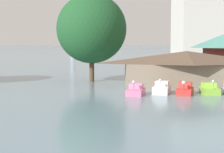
{
  "coord_description": "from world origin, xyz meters",
  "views": [
    {
      "loc": [
        4.96,
        -9.07,
        5.45
      ],
      "look_at": [
        5.24,
        21.16,
        2.57
      ],
      "focal_mm": 56.38,
      "sensor_mm": 36.0,
      "label": 1
    }
  ],
  "objects_px": {
    "pedal_boat_pink": "(136,90)",
    "pedal_boat_lime": "(210,89)",
    "pedal_boat_white": "(162,89)",
    "boathouse": "(187,68)",
    "background_building_block": "(223,14)",
    "shoreline_tree_mid": "(92,29)",
    "pedal_boat_red": "(185,90)"
  },
  "relations": [
    {
      "from": "pedal_boat_pink",
      "to": "pedal_boat_lime",
      "type": "xyz_separation_m",
      "value": [
        7.99,
        0.73,
        -0.0
      ]
    },
    {
      "from": "background_building_block",
      "to": "pedal_boat_pink",
      "type": "bearing_deg",
      "value": -114.61
    },
    {
      "from": "pedal_boat_pink",
      "to": "background_building_block",
      "type": "bearing_deg",
      "value": 170.83
    },
    {
      "from": "pedal_boat_red",
      "to": "background_building_block",
      "type": "xyz_separation_m",
      "value": [
        25.38,
        66.49,
        13.44
      ]
    },
    {
      "from": "pedal_boat_pink",
      "to": "pedal_boat_lime",
      "type": "relative_size",
      "value": 1.14
    },
    {
      "from": "pedal_boat_white",
      "to": "pedal_boat_lime",
      "type": "distance_m",
      "value": 5.11
    },
    {
      "from": "pedal_boat_pink",
      "to": "pedal_boat_white",
      "type": "xyz_separation_m",
      "value": [
        2.89,
        1.13,
        0.05
      ]
    },
    {
      "from": "pedal_boat_pink",
      "to": "boathouse",
      "type": "height_order",
      "value": "boathouse"
    },
    {
      "from": "boathouse",
      "to": "pedal_boat_lime",
      "type": "bearing_deg",
      "value": -76.94
    },
    {
      "from": "pedal_boat_pink",
      "to": "shoreline_tree_mid",
      "type": "height_order",
      "value": "shoreline_tree_mid"
    },
    {
      "from": "background_building_block",
      "to": "pedal_boat_red",
      "type": "bearing_deg",
      "value": -110.89
    },
    {
      "from": "pedal_boat_pink",
      "to": "background_building_block",
      "type": "height_order",
      "value": "background_building_block"
    },
    {
      "from": "pedal_boat_white",
      "to": "boathouse",
      "type": "xyz_separation_m",
      "value": [
        3.81,
        5.16,
        1.82
      ]
    },
    {
      "from": "pedal_boat_lime",
      "to": "shoreline_tree_mid",
      "type": "bearing_deg",
      "value": -134.53
    },
    {
      "from": "pedal_boat_white",
      "to": "boathouse",
      "type": "relative_size",
      "value": 0.19
    },
    {
      "from": "boathouse",
      "to": "background_building_block",
      "type": "bearing_deg",
      "value": 68.44
    },
    {
      "from": "shoreline_tree_mid",
      "to": "pedal_boat_lime",
      "type": "bearing_deg",
      "value": -43.41
    },
    {
      "from": "pedal_boat_red",
      "to": "background_building_block",
      "type": "bearing_deg",
      "value": 178.54
    },
    {
      "from": "pedal_boat_white",
      "to": "boathouse",
      "type": "bearing_deg",
      "value": 160.56
    },
    {
      "from": "pedal_boat_red",
      "to": "shoreline_tree_mid",
      "type": "relative_size",
      "value": 0.25
    },
    {
      "from": "pedal_boat_pink",
      "to": "background_building_block",
      "type": "xyz_separation_m",
      "value": [
        30.65,
        66.9,
        13.46
      ]
    },
    {
      "from": "pedal_boat_lime",
      "to": "boathouse",
      "type": "distance_m",
      "value": 6.0
    },
    {
      "from": "pedal_boat_pink",
      "to": "pedal_boat_red",
      "type": "xyz_separation_m",
      "value": [
        5.27,
        0.41,
        0.02
      ]
    },
    {
      "from": "pedal_boat_pink",
      "to": "pedal_boat_white",
      "type": "height_order",
      "value": "pedal_boat_white"
    },
    {
      "from": "pedal_boat_white",
      "to": "background_building_block",
      "type": "relative_size",
      "value": 0.11
    },
    {
      "from": "shoreline_tree_mid",
      "to": "boathouse",
      "type": "bearing_deg",
      "value": -30.25
    },
    {
      "from": "pedal_boat_lime",
      "to": "boathouse",
      "type": "xyz_separation_m",
      "value": [
        -1.29,
        5.56,
        1.87
      ]
    },
    {
      "from": "pedal_boat_red",
      "to": "pedal_boat_lime",
      "type": "height_order",
      "value": "pedal_boat_lime"
    },
    {
      "from": "boathouse",
      "to": "shoreline_tree_mid",
      "type": "distance_m",
      "value": 14.75
    },
    {
      "from": "pedal_boat_lime",
      "to": "shoreline_tree_mid",
      "type": "distance_m",
      "value": 19.52
    },
    {
      "from": "pedal_boat_white",
      "to": "pedal_boat_pink",
      "type": "bearing_deg",
      "value": -51.63
    },
    {
      "from": "pedal_boat_pink",
      "to": "pedal_boat_lime",
      "type": "distance_m",
      "value": 8.02
    }
  ]
}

